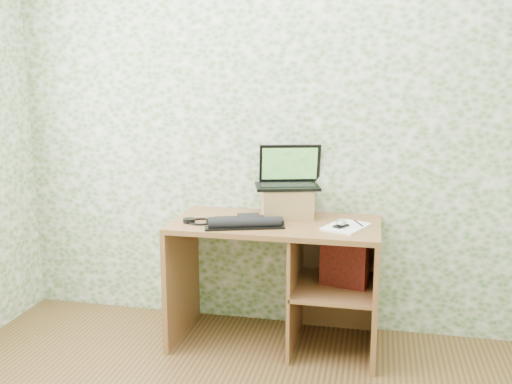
% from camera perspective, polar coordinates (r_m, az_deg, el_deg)
% --- Properties ---
extents(wall_back, '(3.50, 0.00, 3.50)m').
position_cam_1_polar(wall_back, '(3.53, 2.94, 6.93)').
color(wall_back, white).
rests_on(wall_back, ground).
extents(desk, '(1.20, 0.60, 0.75)m').
position_cam_1_polar(desk, '(3.41, 3.34, -7.34)').
color(desk, brown).
rests_on(desk, floor).
extents(riser, '(0.35, 0.31, 0.18)m').
position_cam_1_polar(riser, '(3.43, 3.10, -1.02)').
color(riser, olive).
rests_on(riser, desk).
extents(laptop, '(0.43, 0.35, 0.25)m').
position_cam_1_polar(laptop, '(3.44, 3.23, 1.51)').
color(laptop, black).
rests_on(laptop, riser).
extents(keyboard, '(0.45, 0.35, 0.06)m').
position_cam_1_polar(keyboard, '(3.23, -0.90, -3.01)').
color(keyboard, black).
rests_on(keyboard, desk).
extents(headphones, '(0.20, 0.18, 0.02)m').
position_cam_1_polar(headphones, '(3.31, -5.55, -2.91)').
color(headphones, black).
rests_on(headphones, desk).
extents(notepad, '(0.28, 0.33, 0.01)m').
position_cam_1_polar(notepad, '(3.23, 8.98, -3.45)').
color(notepad, white).
rests_on(notepad, desk).
extents(mouse, '(0.10, 0.11, 0.03)m').
position_cam_1_polar(mouse, '(3.19, 8.50, -3.18)').
color(mouse, silver).
rests_on(mouse, notepad).
extents(pen, '(0.06, 0.12, 0.01)m').
position_cam_1_polar(pen, '(3.28, 10.22, -3.08)').
color(pen, black).
rests_on(pen, notepad).
extents(red_box, '(0.28, 0.15, 0.32)m').
position_cam_1_polar(red_box, '(3.33, 8.82, -6.68)').
color(red_box, maroon).
rests_on(red_box, desk).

